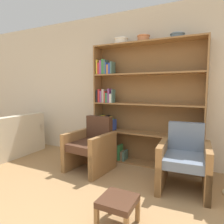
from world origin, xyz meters
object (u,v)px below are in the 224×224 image
Objects in this scene: bowl_olive at (143,38)px; bookshelf at (136,108)px; armchair_leather at (91,146)px; footstool at (118,203)px; bowl_stoneware at (177,36)px; armchair_cushioned at (184,160)px; bowl_terracotta at (121,41)px.

bookshelf is at bearing 168.66° from bowl_olive.
armchair_leather reaches higher than footstool.
bowl_stoneware reaches higher than footstool.
bookshelf is 1.27m from armchair_cushioned.
bowl_olive reaches higher than bowl_stoneware.
bookshelf is 6.22× the size of footstool.
bowl_olive reaches higher than bowl_terracotta.
bowl_terracotta is 0.30× the size of armchair_cushioned.
bowl_olive is (0.12, -0.02, 1.18)m from bookshelf.
footstool is at bearing 62.65° from armchair_cushioned.
bowl_stoneware is 0.66× the size of footstool.
bowl_terracotta is at bearing -107.89° from armchair_leather.
bowl_stoneware is 2.25m from armchair_leather.
bookshelf is 1.34m from bowl_stoneware.
armchair_leather is 2.54× the size of footstool.
armchair_cushioned is at bearing 66.37° from footstool.
bowl_terracotta is 2.25m from armchair_cushioned.
bowl_olive is at bearing 180.00° from bowl_stoneware.
bowl_terracotta is 1.91m from armchair_leather.
bowl_stoneware reaches higher than armchair_leather.
bowl_stoneware is 2.59m from footstool.
bookshelf reaches higher than armchair_leather.
bookshelf is at bearing -125.91° from armchair_leather.
bowl_olive is 0.97× the size of bowl_stoneware.
bowl_olive is 2.61m from footstool.
bowl_stoneware is at bearing 0.00° from bowl_terracotta.
bookshelf is 1.22m from bowl_terracotta.
armchair_cushioned is 1.20m from footstool.
bookshelf is 2.45× the size of armchair_cushioned.
armchair_leather is 1.00× the size of armchair_cushioned.
bowl_terracotta is 2.69m from footstool.
footstool is (-0.23, -1.70, -1.94)m from bowl_stoneware.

